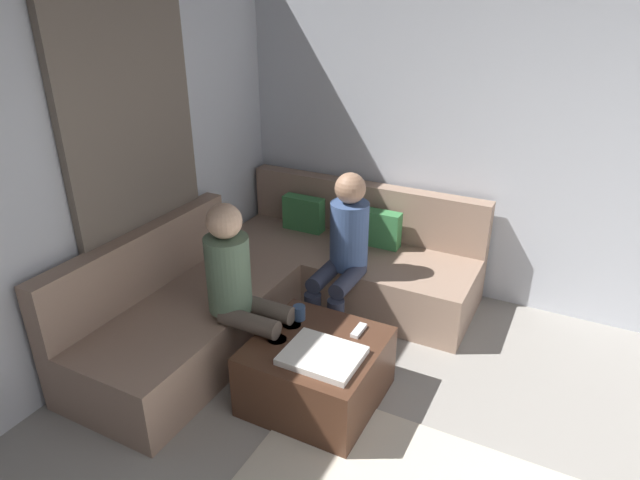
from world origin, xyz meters
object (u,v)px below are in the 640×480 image
object	(u,v)px
person_on_couch_back	(343,249)
person_on_couch_side	(242,287)
sectional_couch	(283,283)
ottoman	(317,371)
coffee_mug	(299,313)
game_remote	(359,330)

from	to	relation	value
person_on_couch_back	person_on_couch_side	size ratio (longest dim) A/B	1.00
sectional_couch	ottoman	distance (m)	1.01
coffee_mug	person_on_couch_back	world-z (taller)	person_on_couch_back
coffee_mug	person_on_couch_back	size ratio (longest dim) A/B	0.08
sectional_couch	person_on_couch_back	bearing A→B (deg)	6.51
ottoman	coffee_mug	xyz separation A→B (m)	(-0.22, 0.18, 0.26)
sectional_couch	person_on_couch_back	xyz separation A→B (m)	(0.48, 0.06, 0.38)
ottoman	game_remote	xyz separation A→B (m)	(0.18, 0.22, 0.22)
coffee_mug	sectional_couch	bearing A→B (deg)	129.42
ottoman	person_on_couch_side	bearing A→B (deg)	178.64
person_on_couch_side	game_remote	bearing A→B (deg)	106.20
sectional_couch	game_remote	world-z (taller)	sectional_couch
coffee_mug	person_on_couch_side	size ratio (longest dim) A/B	0.08
ottoman	coffee_mug	world-z (taller)	coffee_mug
person_on_couch_back	person_on_couch_side	distance (m)	0.85
ottoman	coffee_mug	size ratio (longest dim) A/B	8.00
game_remote	person_on_couch_back	world-z (taller)	person_on_couch_back
person_on_couch_side	sectional_couch	bearing A→B (deg)	-168.54
sectional_couch	coffee_mug	size ratio (longest dim) A/B	26.84
game_remote	person_on_couch_back	distance (m)	0.73
coffee_mug	person_on_couch_side	xyz separation A→B (m)	(-0.31, -0.17, 0.19)
sectional_couch	game_remote	size ratio (longest dim) A/B	17.00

